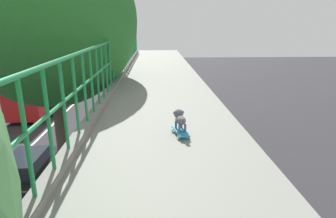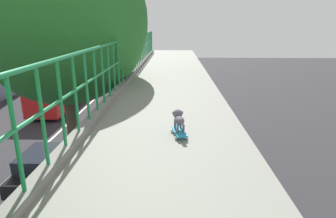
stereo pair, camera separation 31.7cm
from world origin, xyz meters
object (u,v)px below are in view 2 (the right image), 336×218
car_black_fifth (43,165)px  city_bus (65,85)px  toy_skateboard (179,132)px  small_dog (179,118)px

car_black_fifth → city_bus: bearing=105.9°
toy_skateboard → car_black_fifth: bearing=129.5°
car_black_fifth → toy_skateboard: 10.74m
car_black_fifth → small_dog: (6.15, -7.42, 4.82)m
toy_skateboard → small_dog: small_dog is taller
toy_skateboard → small_dog: bearing=97.0°
city_bus → car_black_fifth: bearing=-74.1°
city_bus → toy_skateboard: bearing=-64.3°
car_black_fifth → toy_skateboard: toy_skateboard is taller
car_black_fifth → small_dog: size_ratio=11.03×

